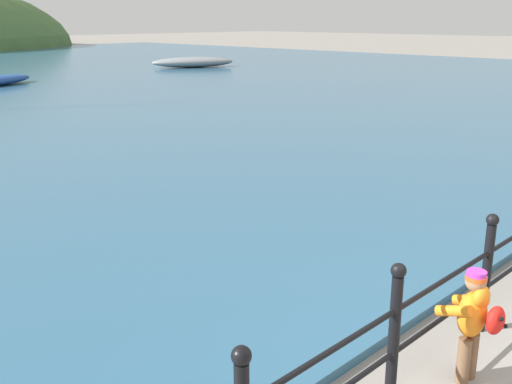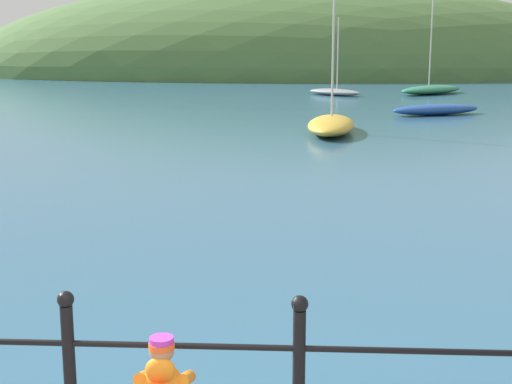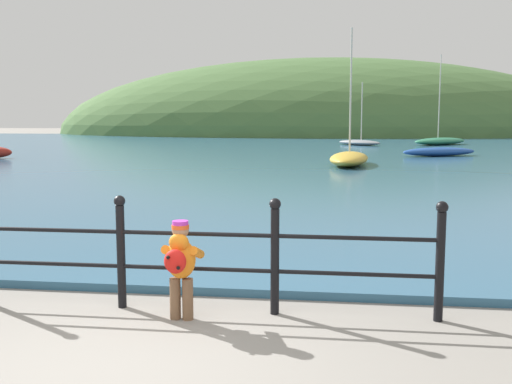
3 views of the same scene
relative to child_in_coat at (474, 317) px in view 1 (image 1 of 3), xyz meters
name	(u,v)px [view 1 (image 1 of 3)]	position (x,y,z in m)	size (l,w,h in m)	color
iron_railing	(446,297)	(0.09, 0.31, 0.04)	(5.04, 0.12, 1.21)	black
child_in_coat	(474,317)	(0.00, 0.00, 0.00)	(0.38, 0.53, 1.00)	brown
boat_far_left	(193,62)	(19.15, 26.61, -0.20)	(5.10, 3.61, 0.61)	gray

